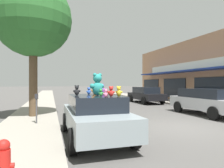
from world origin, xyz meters
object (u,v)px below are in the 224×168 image
at_px(teddy_bear_red, 111,91).
at_px(parked_car_far_center, 206,101).
at_px(teddy_bear_yellow, 119,91).
at_px(fire_hydrant, 3,163).
at_px(teddy_bear_orange, 94,90).
at_px(teddy_bear_giant, 97,85).
at_px(teddy_bear_pink, 106,93).
at_px(street_tree, 33,19).
at_px(parking_meter, 36,105).
at_px(plush_art_car, 95,115).
at_px(teddy_bear_black, 77,90).
at_px(teddy_bear_purple, 102,89).
at_px(parked_car_far_right, 146,94).
at_px(teddy_bear_brown, 107,93).
at_px(teddy_bear_green, 101,93).

bearing_deg(teddy_bear_red, parked_car_far_center, -141.66).
bearing_deg(teddy_bear_yellow, parked_car_far_center, -107.56).
bearing_deg(fire_hydrant, teddy_bear_yellow, 38.54).
distance_m(teddy_bear_orange, fire_hydrant, 4.56).
height_order(teddy_bear_giant, teddy_bear_pink, teddy_bear_giant).
bearing_deg(teddy_bear_giant, street_tree, -84.67).
relative_size(teddy_bear_yellow, parking_meter, 0.25).
bearing_deg(street_tree, plush_art_car, -63.54).
bearing_deg(teddy_bear_orange, teddy_bear_yellow, 112.03).
distance_m(teddy_bear_red, parked_car_far_center, 7.96).
relative_size(teddy_bear_black, parking_meter, 0.27).
xyz_separation_m(teddy_bear_purple, teddy_bear_black, (-1.10, -0.80, -0.02)).
relative_size(teddy_bear_purple, parked_car_far_right, 0.08).
xyz_separation_m(teddy_bear_giant, teddy_bear_yellow, (0.53, -0.69, -0.21)).
distance_m(teddy_bear_brown, parked_car_far_right, 13.41).
xyz_separation_m(teddy_bear_black, parked_car_far_right, (7.91, 10.59, -0.81)).
bearing_deg(teddy_bear_giant, teddy_bear_yellow, 105.68).
xyz_separation_m(plush_art_car, teddy_bear_brown, (0.27, -0.55, 0.78)).
xyz_separation_m(plush_art_car, parking_meter, (-2.02, 2.50, 0.17)).
xyz_separation_m(teddy_bear_yellow, teddy_bear_black, (-1.18, 0.98, 0.01)).
height_order(teddy_bear_giant, teddy_bear_purple, teddy_bear_giant).
bearing_deg(teddy_bear_green, teddy_bear_brown, -161.37).
distance_m(teddy_bear_orange, parked_car_far_right, 12.35).
xyz_separation_m(teddy_bear_brown, street_tree, (-2.58, 5.21, 3.70)).
distance_m(teddy_bear_giant, parked_car_far_center, 7.94).
xyz_separation_m(teddy_bear_yellow, parked_car_far_right, (6.73, 11.57, -0.80)).
xyz_separation_m(parked_car_far_center, parking_meter, (-9.35, -0.52, 0.11)).
xyz_separation_m(teddy_bear_red, parking_meter, (-2.37, 3.23, -0.66)).
height_order(teddy_bear_pink, parked_car_far_right, teddy_bear_pink).
bearing_deg(teddy_bear_brown, teddy_bear_orange, -109.70).
height_order(teddy_bear_yellow, parked_car_far_right, teddy_bear_yellow).
height_order(teddy_bear_pink, teddy_bear_brown, teddy_bear_pink).
bearing_deg(fire_hydrant, plush_art_car, 53.71).
height_order(teddy_bear_green, parking_meter, teddy_bear_green).
xyz_separation_m(teddy_bear_orange, parked_car_far_center, (7.17, 2.22, -0.76)).
height_order(parked_car_far_center, fire_hydrant, parked_car_far_center).
distance_m(teddy_bear_black, parked_car_far_center, 8.42).
bearing_deg(teddy_bear_red, teddy_bear_giant, -57.61).
relative_size(teddy_bear_brown, fire_hydrant, 0.27).
relative_size(teddy_bear_pink, teddy_bear_brown, 1.16).
bearing_deg(parked_car_far_center, teddy_bear_brown, -153.14).
height_order(parked_car_far_center, parking_meter, parked_car_far_center).
bearing_deg(street_tree, parked_car_far_right, 32.60).
xyz_separation_m(teddy_bear_red, teddy_bear_black, (-0.93, 0.97, 0.01)).
height_order(teddy_bear_red, parking_meter, teddy_bear_red).
relative_size(teddy_bear_green, teddy_bear_orange, 0.75).
xyz_separation_m(teddy_bear_giant, teddy_bear_brown, (0.19, -0.50, -0.26)).
height_order(teddy_bear_brown, parking_meter, teddy_bear_brown).
height_order(teddy_bear_giant, teddy_bear_brown, teddy_bear_giant).
distance_m(teddy_bear_purple, parked_car_far_center, 7.13).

